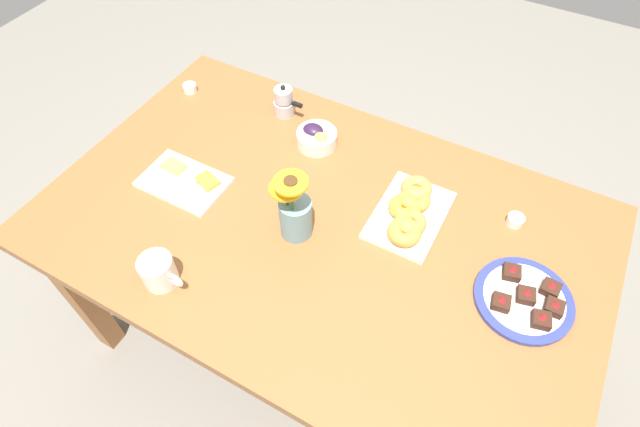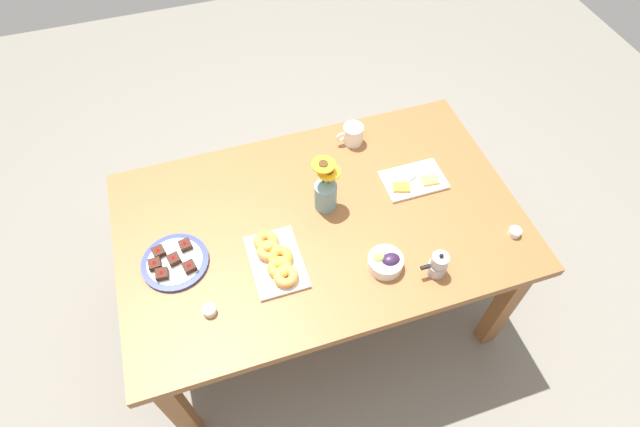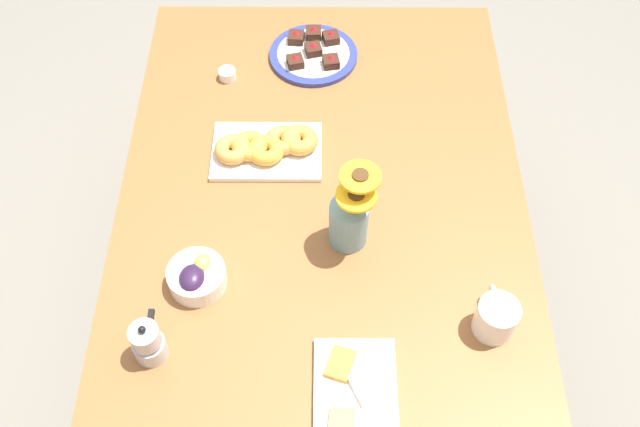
% 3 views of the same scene
% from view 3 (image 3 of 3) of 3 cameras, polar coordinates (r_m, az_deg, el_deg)
% --- Properties ---
extents(ground_plane, '(6.00, 6.00, 0.00)m').
position_cam_3_polar(ground_plane, '(2.35, -0.00, -11.08)').
color(ground_plane, slate).
extents(dining_table, '(1.60, 1.00, 0.74)m').
position_cam_3_polar(dining_table, '(1.77, -0.00, -2.34)').
color(dining_table, brown).
rests_on(dining_table, ground_plane).
extents(coffee_mug, '(0.12, 0.09, 0.09)m').
position_cam_3_polar(coffee_mug, '(1.57, 13.72, -8.08)').
color(coffee_mug, white).
rests_on(coffee_mug, dining_table).
extents(grape_bowl, '(0.13, 0.13, 0.07)m').
position_cam_3_polar(grape_bowl, '(1.61, -10.02, -4.98)').
color(grape_bowl, white).
rests_on(grape_bowl, dining_table).
extents(cheese_platter, '(0.26, 0.17, 0.03)m').
position_cam_3_polar(cheese_platter, '(1.49, 2.57, -14.47)').
color(cheese_platter, white).
rests_on(cheese_platter, dining_table).
extents(croissant_platter, '(0.19, 0.29, 0.05)m').
position_cam_3_polar(croissant_platter, '(1.82, -4.43, 5.32)').
color(croissant_platter, white).
rests_on(croissant_platter, dining_table).
extents(jam_cup_honey, '(0.05, 0.05, 0.03)m').
position_cam_3_polar(jam_cup_honey, '(2.03, -7.56, 11.02)').
color(jam_cup_honey, white).
rests_on(jam_cup_honey, dining_table).
extents(dessert_plate, '(0.25, 0.25, 0.05)m').
position_cam_3_polar(dessert_plate, '(2.08, -0.67, 12.69)').
color(dessert_plate, navy).
rests_on(dessert_plate, dining_table).
extents(flower_vase, '(0.11, 0.11, 0.24)m').
position_cam_3_polar(flower_vase, '(1.61, 2.21, -0.42)').
color(flower_vase, '#6B939E').
rests_on(flower_vase, dining_table).
extents(moka_pot, '(0.11, 0.07, 0.12)m').
position_cam_3_polar(moka_pot, '(1.54, -13.78, -10.01)').
color(moka_pot, '#B7B7BC').
rests_on(moka_pot, dining_table).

